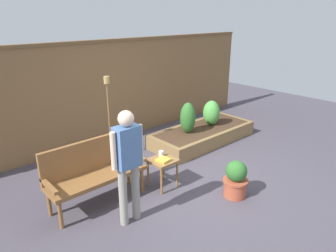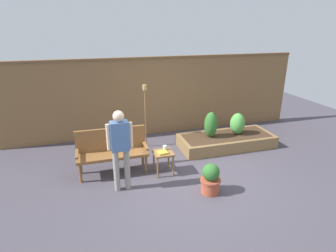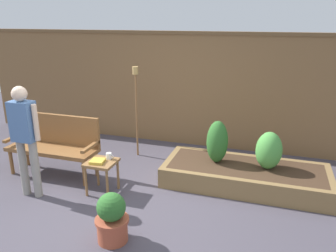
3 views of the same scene
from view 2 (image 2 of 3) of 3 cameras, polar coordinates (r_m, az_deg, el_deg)
name	(u,v)px [view 2 (image 2 of 3)]	position (r m, az deg, el deg)	size (l,w,h in m)	color
ground_plane	(186,177)	(5.83, 3.74, -10.35)	(14.00, 14.00, 0.00)	#47424C
fence_back	(155,96)	(7.74, -2.71, 6.20)	(8.40, 0.14, 2.16)	brown
garden_bench	(112,148)	(5.89, -11.50, -4.42)	(1.44, 0.48, 0.94)	brown
side_table	(163,156)	(5.78, -0.99, -6.12)	(0.40, 0.40, 0.48)	olive
cup_on_table	(165,148)	(5.83, -0.62, -4.46)	(0.11, 0.08, 0.09)	white
book_on_table	(163,152)	(5.68, -1.12, -5.45)	(0.19, 0.19, 0.04)	gold
potted_boxwood	(211,179)	(5.24, 8.74, -10.71)	(0.38, 0.38, 0.59)	#A84C33
raised_planter_bed	(226,141)	(7.27, 11.87, -3.01)	(2.40, 1.00, 0.30)	olive
shrub_near_bench	(211,125)	(6.93, 8.78, 0.26)	(0.32, 0.32, 0.65)	brown
shrub_far_corner	(237,124)	(7.29, 14.10, 0.47)	(0.37, 0.37, 0.55)	brown
tiki_torch	(145,105)	(6.81, -4.73, 4.35)	(0.10, 0.10, 1.60)	brown
person_by_bench	(120,144)	(5.06, -9.81, -3.69)	(0.47, 0.20, 1.56)	gray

